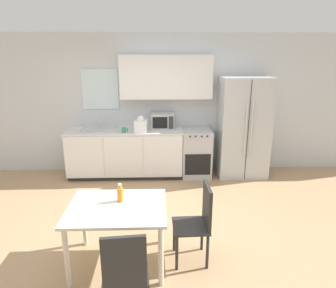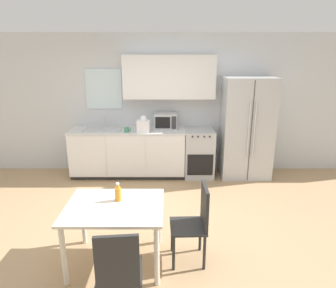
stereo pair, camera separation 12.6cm
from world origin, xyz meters
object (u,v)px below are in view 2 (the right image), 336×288
object	(u,v)px
refrigerator	(246,128)
coffee_mug	(126,130)
oven_range	(198,153)
dining_table	(114,214)
dining_chair_side	(196,219)
drink_bottle	(117,193)
dining_chair_near	(118,270)
microwave	(165,121)

from	to	relation	value
refrigerator	coffee_mug	xyz separation A→B (m)	(-2.25, -0.19, 0.02)
oven_range	dining_table	size ratio (longest dim) A/B	0.87
dining_chair_side	oven_range	bearing A→B (deg)	-8.09
oven_range	coffee_mug	xyz separation A→B (m)	(-1.36, -0.20, 0.51)
oven_range	drink_bottle	bearing A→B (deg)	-114.95
oven_range	dining_chair_near	xyz separation A→B (m)	(-1.03, -3.42, 0.08)
drink_bottle	coffee_mug	bearing A→B (deg)	94.85
coffee_mug	drink_bottle	world-z (taller)	coffee_mug
coffee_mug	oven_range	bearing A→B (deg)	8.49
dining_chair_side	dining_table	bearing A→B (deg)	90.41
oven_range	dining_chair_near	world-z (taller)	dining_chair_near
oven_range	microwave	distance (m)	0.90
refrigerator	drink_bottle	xyz separation A→B (m)	(-2.06, -2.49, -0.15)
microwave	coffee_mug	bearing A→B (deg)	-156.38
refrigerator	microwave	bearing A→B (deg)	175.49
refrigerator	dining_table	bearing A→B (deg)	-128.62
refrigerator	dining_chair_side	size ratio (longest dim) A/B	2.05
coffee_mug	dining_table	distance (m)	2.45
dining_chair_side	microwave	bearing A→B (deg)	5.92
coffee_mug	dining_chair_near	world-z (taller)	coffee_mug
oven_range	dining_chair_side	xyz separation A→B (m)	(-0.28, -2.58, 0.08)
oven_range	refrigerator	distance (m)	1.02
dining_table	dining_chair_side	world-z (taller)	dining_chair_side
dining_table	drink_bottle	distance (m)	0.22
oven_range	coffee_mug	world-z (taller)	coffee_mug
oven_range	dining_table	distance (m)	2.88
dining_chair_near	dining_table	bearing A→B (deg)	96.24
oven_range	drink_bottle	world-z (taller)	drink_bottle
oven_range	dining_chair_near	distance (m)	3.57
refrigerator	drink_bottle	bearing A→B (deg)	-129.59
microwave	drink_bottle	xyz separation A→B (m)	(-0.51, -2.61, -0.27)
oven_range	dining_table	world-z (taller)	oven_range
oven_range	dining_chair_near	bearing A→B (deg)	-106.69
dining_chair_near	drink_bottle	xyz separation A→B (m)	(-0.14, 0.92, 0.27)
microwave	coffee_mug	world-z (taller)	microwave
dining_chair_near	dining_chair_side	world-z (taller)	same
dining_chair_near	drink_bottle	bearing A→B (deg)	93.25
microwave	dining_table	size ratio (longest dim) A/B	0.41
coffee_mug	dining_chair_side	world-z (taller)	coffee_mug
dining_chair_near	coffee_mug	bearing A→B (deg)	90.57
dining_chair_side	refrigerator	bearing A→B (deg)	-26.45
microwave	refrigerator	bearing A→B (deg)	-4.51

